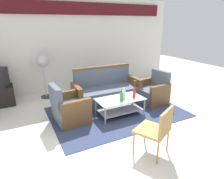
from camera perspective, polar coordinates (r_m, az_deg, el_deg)
name	(u,v)px	position (r m, az deg, el deg)	size (l,w,h in m)	color
ground_plane	(132,127)	(4.19, 5.99, -10.82)	(14.00, 14.00, 0.00)	silver
wall_back	(81,42)	(6.42, -9.05, 13.50)	(6.52, 0.19, 2.80)	silver
rug	(117,112)	(4.79, 1.51, -6.59)	(3.11, 2.11, 0.01)	#2D3856
couch	(107,92)	(5.23, -1.61, -0.64)	(1.81, 0.77, 0.96)	#4C5666
armchair_left	(69,109)	(4.38, -12.42, -5.61)	(0.75, 0.81, 0.85)	#4C5666
armchair_right	(152,92)	(5.37, 11.73, -0.83)	(0.75, 0.81, 0.85)	#4C5666
coffee_table	(120,104)	(4.56, 2.38, -4.33)	(1.10, 0.60, 0.40)	silver
bottle_red	(134,94)	(4.56, 6.50, -1.24)	(0.07, 0.07, 0.26)	red
bottle_green	(122,96)	(4.37, 2.81, -2.03)	(0.08, 0.08, 0.26)	#2D8C38
bottle_clear	(124,94)	(4.53, 3.46, -1.30)	(0.08, 0.08, 0.26)	silver
cup	(124,93)	(4.71, 3.53, -1.08)	(0.08, 0.08, 0.10)	silver
pedestal_fan	(43,63)	(5.75, -19.67, 7.31)	(0.36, 0.36, 1.27)	#2D2D33
wicker_chair	(157,128)	(3.24, 13.20, -10.91)	(0.64, 0.64, 0.84)	#AD844C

